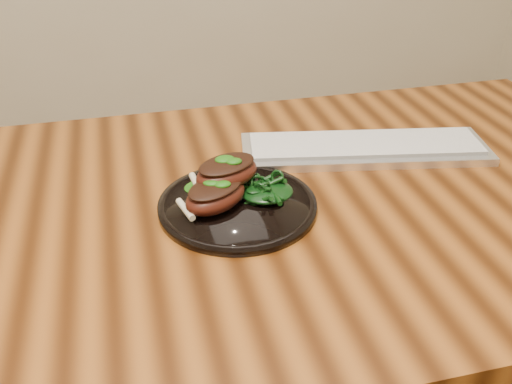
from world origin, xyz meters
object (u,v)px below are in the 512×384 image
desk (219,247)px  plate (237,205)px  keyboard (365,148)px  lamb_chop_front (215,194)px  greens_heap (267,189)px

desk → plate: 0.10m
keyboard → plate: bearing=-153.8°
plate → lamb_chop_front: lamb_chop_front is taller
lamb_chop_front → desk: bearing=76.2°
desk → keyboard: size_ratio=3.40×
desk → keyboard: bearing=20.8°
plate → keyboard: 0.30m
desk → greens_heap: 0.14m
desk → plate: plate is taller
desk → lamb_chop_front: 0.12m
desk → lamb_chop_front: lamb_chop_front is taller
plate → lamb_chop_front: (-0.04, -0.01, 0.03)m
greens_heap → keyboard: bearing=30.1°
keyboard → greens_heap: bearing=-149.9°
desk → plate: size_ratio=6.45×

